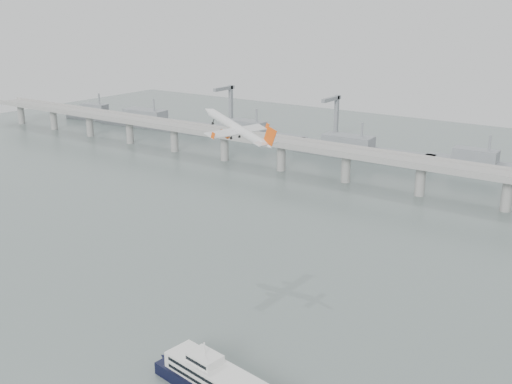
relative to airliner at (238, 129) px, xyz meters
The scene contains 4 objects.
ground 92.73m from the airliner, 73.89° to the right, with size 900.00×900.00×0.00m, color slate.
bridge 138.04m from the airliner, 81.77° to the left, with size 800.00×22.00×23.90m.
distant_fleet 243.51m from the airliner, 124.66° to the left, with size 453.00×60.90×40.00m.
airliner is the anchor object (origin of this frame).
Camera 1 is at (137.46, -141.44, 111.54)m, focal length 42.00 mm.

